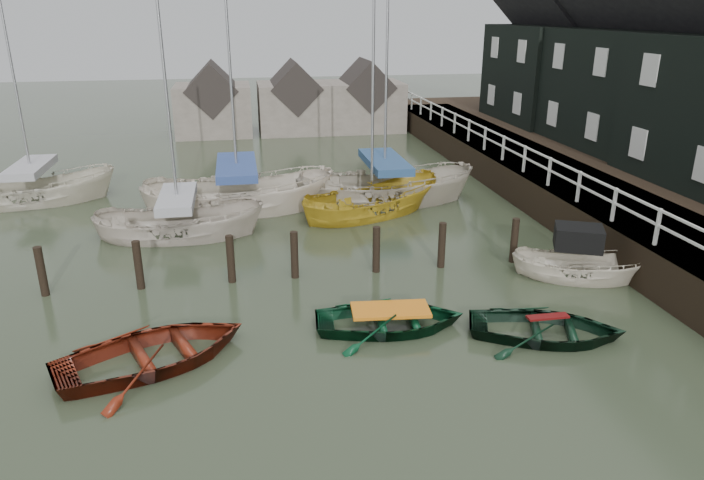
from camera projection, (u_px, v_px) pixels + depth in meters
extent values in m
plane|color=#2A3421|center=(355.00, 321.00, 15.62)|extent=(120.00, 120.00, 0.00)
cube|color=black|center=(536.00, 161.00, 25.95)|extent=(3.00, 32.00, 0.20)
cube|color=silver|center=(504.00, 137.00, 25.34)|extent=(0.06, 32.00, 0.06)
cube|color=silver|center=(503.00, 147.00, 25.47)|extent=(0.06, 32.00, 0.06)
cube|color=black|center=(650.00, 187.00, 27.35)|extent=(14.00, 38.00, 1.50)
cube|color=black|center=(637.00, 88.00, 27.81)|extent=(6.00, 7.00, 5.00)
cube|color=black|center=(561.00, 73.00, 34.28)|extent=(6.40, 7.00, 5.00)
cylinder|color=black|center=(43.00, 278.00, 16.88)|extent=(0.22, 0.22, 1.80)
cylinder|color=black|center=(139.00, 272.00, 17.29)|extent=(0.22, 0.22, 1.80)
cylinder|color=black|center=(231.00, 266.00, 17.71)|extent=(0.22, 0.22, 1.80)
cylinder|color=black|center=(295.00, 261.00, 18.01)|extent=(0.22, 0.22, 1.80)
cylinder|color=black|center=(376.00, 256.00, 18.41)|extent=(0.22, 0.22, 1.80)
cylinder|color=black|center=(441.00, 251.00, 18.75)|extent=(0.22, 0.22, 1.80)
cylinder|color=black|center=(514.00, 247.00, 19.13)|extent=(0.22, 0.22, 1.80)
cube|color=#665B51|center=(214.00, 110.00, 38.43)|extent=(4.50, 4.00, 3.00)
cube|color=#282321|center=(212.00, 88.00, 37.98)|extent=(3.18, 4.08, 3.18)
cube|color=#665B51|center=(295.00, 108.00, 39.26)|extent=(4.50, 4.00, 3.00)
cube|color=#282321|center=(294.00, 86.00, 38.81)|extent=(3.18, 4.08, 3.18)
cube|color=#665B51|center=(365.00, 106.00, 40.02)|extent=(4.50, 4.00, 3.00)
cube|color=#282321|center=(365.00, 85.00, 39.56)|extent=(3.18, 4.08, 3.18)
imported|color=#5E1B0D|center=(156.00, 364.00, 13.76)|extent=(4.99, 4.35, 0.86)
imported|color=#08331B|center=(390.00, 328.00, 15.29)|extent=(3.84, 2.90, 0.75)
imported|color=black|center=(545.00, 337.00, 14.86)|extent=(4.25, 3.63, 0.74)
imported|color=beige|center=(577.00, 279.00, 18.09)|extent=(3.99, 2.82, 1.44)
cube|color=black|center=(578.00, 237.00, 17.86)|extent=(1.60, 1.45, 0.65)
imported|color=beige|center=(181.00, 236.00, 21.46)|extent=(5.88, 2.57, 2.22)
cylinder|color=#B2B2B7|center=(165.00, 80.00, 19.65)|extent=(0.10, 0.10, 8.02)
cube|color=#9C9CA1|center=(177.00, 199.00, 20.99)|extent=(3.23, 1.38, 0.30)
imported|color=beige|center=(239.00, 210.00, 24.32)|extent=(7.51, 3.20, 2.84)
cylinder|color=#B2B2B7|center=(229.00, 55.00, 22.32)|extent=(0.10, 0.10, 8.42)
cube|color=navy|center=(237.00, 167.00, 23.74)|extent=(4.13, 1.71, 0.30)
imported|color=#B69422|center=(372.00, 213.00, 23.89)|extent=(6.43, 4.50, 2.33)
cylinder|color=#B2B2B7|center=(373.00, 84.00, 22.22)|extent=(0.10, 0.10, 7.09)
imported|color=#BDB3A2|center=(384.00, 201.00, 25.38)|extent=(7.34, 3.51, 2.73)
cylinder|color=#B2B2B7|center=(387.00, 36.00, 23.18)|extent=(0.10, 0.10, 9.72)
cube|color=navy|center=(385.00, 162.00, 24.82)|extent=(4.03, 1.88, 0.30)
imported|color=beige|center=(37.00, 202.00, 25.22)|extent=(6.49, 3.31, 2.39)
cylinder|color=#B2B2B7|center=(15.00, 85.00, 23.62)|extent=(0.10, 0.10, 6.63)
cube|color=#9C9AA0|center=(30.00, 167.00, 24.73)|extent=(3.56, 1.78, 0.30)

